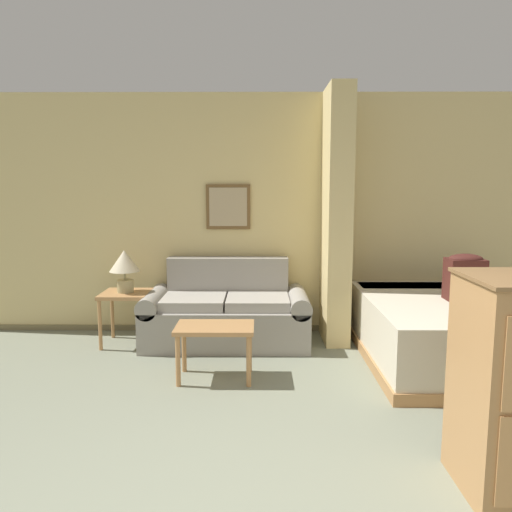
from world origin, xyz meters
TOP-DOWN VIEW (x-y plane):
  - wall_back at (-0.00, 3.74)m, footprint 7.12×0.16m
  - wall_partition_pillar at (0.84, 3.36)m, footprint 0.24×0.65m
  - couch at (-0.29, 3.26)m, footprint 1.69×0.84m
  - coffee_table at (-0.32, 2.25)m, footprint 0.65×0.41m
  - side_table at (-1.31, 3.19)m, footprint 0.48×0.48m
  - table_lamp at (-1.31, 3.19)m, footprint 0.30×0.30m
  - bed at (1.89, 2.68)m, footprint 1.72×1.93m
  - backpack at (1.91, 2.68)m, footprint 0.32×0.27m

SIDE VIEW (x-z plane):
  - bed at x=1.89m, z-range 0.01..0.58m
  - couch at x=-0.29m, z-range -0.12..0.73m
  - coffee_table at x=-0.32m, z-range 0.16..0.62m
  - side_table at x=-1.31m, z-range 0.19..0.73m
  - backpack at x=1.91m, z-range 0.59..1.01m
  - table_lamp at x=-1.31m, z-range 0.61..1.04m
  - wall_back at x=0.00m, z-range -0.01..2.59m
  - wall_partition_pillar at x=0.84m, z-range 0.00..2.60m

